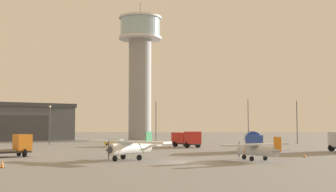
{
  "coord_description": "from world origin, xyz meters",
  "views": [
    {
      "loc": [
        0.48,
        -46.93,
        3.89
      ],
      "look_at": [
        -2.63,
        19.38,
        8.29
      ],
      "focal_mm": 47.2,
      "sensor_mm": 36.0,
      "label": 1
    }
  ],
  "objects_px": {
    "truck_fuel_tanker_blue": "(253,140)",
    "light_post_west": "(50,121)",
    "truck_box_red": "(186,138)",
    "traffic_cone_mid_apron": "(2,164)",
    "airplane_silver": "(258,149)",
    "truck_flatbed_orange": "(13,146)",
    "light_post_north": "(297,117)",
    "airplane_white": "(130,147)",
    "traffic_cone_near_left": "(305,155)",
    "control_tower": "(140,64)",
    "car_yellow": "(116,143)",
    "light_post_east": "(248,116)",
    "light_post_centre": "(156,117)"
  },
  "relations": [
    {
      "from": "airplane_silver",
      "to": "truck_box_red",
      "type": "height_order",
      "value": "truck_box_red"
    },
    {
      "from": "truck_fuel_tanker_blue",
      "to": "car_yellow",
      "type": "xyz_separation_m",
      "value": [
        -22.55,
        14.44,
        -0.92
      ]
    },
    {
      "from": "truck_flatbed_orange",
      "to": "light_post_north",
      "type": "height_order",
      "value": "light_post_north"
    },
    {
      "from": "airplane_white",
      "to": "traffic_cone_near_left",
      "type": "bearing_deg",
      "value": 134.43
    },
    {
      "from": "truck_fuel_tanker_blue",
      "to": "light_post_centre",
      "type": "relative_size",
      "value": 0.66
    },
    {
      "from": "airplane_white",
      "to": "traffic_cone_mid_apron",
      "type": "bearing_deg",
      "value": -16.14
    },
    {
      "from": "traffic_cone_mid_apron",
      "to": "light_post_east",
      "type": "bearing_deg",
      "value": 63.69
    },
    {
      "from": "light_post_centre",
      "to": "traffic_cone_mid_apron",
      "type": "bearing_deg",
      "value": -99.27
    },
    {
      "from": "truck_fuel_tanker_blue",
      "to": "light_post_west",
      "type": "relative_size",
      "value": 0.81
    },
    {
      "from": "truck_box_red",
      "to": "light_post_east",
      "type": "distance_m",
      "value": 27.58
    },
    {
      "from": "truck_flatbed_orange",
      "to": "truck_box_red",
      "type": "bearing_deg",
      "value": 8.93
    },
    {
      "from": "car_yellow",
      "to": "traffic_cone_near_left",
      "type": "relative_size",
      "value": 8.58
    },
    {
      "from": "light_post_west",
      "to": "traffic_cone_near_left",
      "type": "height_order",
      "value": "light_post_west"
    },
    {
      "from": "truck_box_red",
      "to": "traffic_cone_mid_apron",
      "type": "xyz_separation_m",
      "value": [
        -16.55,
        -38.75,
        -1.19
      ]
    },
    {
      "from": "control_tower",
      "to": "light_post_centre",
      "type": "xyz_separation_m",
      "value": [
        5.57,
        -17.22,
        -14.64
      ]
    },
    {
      "from": "truck_flatbed_orange",
      "to": "traffic_cone_near_left",
      "type": "height_order",
      "value": "truck_flatbed_orange"
    },
    {
      "from": "light_post_west",
      "to": "truck_fuel_tanker_blue",
      "type": "bearing_deg",
      "value": -31.16
    },
    {
      "from": "car_yellow",
      "to": "traffic_cone_mid_apron",
      "type": "bearing_deg",
      "value": -66.63
    },
    {
      "from": "truck_box_red",
      "to": "light_post_east",
      "type": "relative_size",
      "value": 0.73
    },
    {
      "from": "control_tower",
      "to": "traffic_cone_near_left",
      "type": "height_order",
      "value": "control_tower"
    },
    {
      "from": "light_post_west",
      "to": "traffic_cone_near_left",
      "type": "distance_m",
      "value": 54.13
    },
    {
      "from": "car_yellow",
      "to": "light_post_west",
      "type": "height_order",
      "value": "light_post_west"
    },
    {
      "from": "light_post_centre",
      "to": "traffic_cone_near_left",
      "type": "distance_m",
      "value": 49.91
    },
    {
      "from": "traffic_cone_near_left",
      "to": "truck_flatbed_orange",
      "type": "bearing_deg",
      "value": -178.75
    },
    {
      "from": "light_post_east",
      "to": "light_post_centre",
      "type": "relative_size",
      "value": 1.06
    },
    {
      "from": "truck_fuel_tanker_blue",
      "to": "car_yellow",
      "type": "relative_size",
      "value": 1.36
    },
    {
      "from": "truck_fuel_tanker_blue",
      "to": "light_post_north",
      "type": "relative_size",
      "value": 0.68
    },
    {
      "from": "car_yellow",
      "to": "airplane_white",
      "type": "bearing_deg",
      "value": -48.8
    },
    {
      "from": "truck_box_red",
      "to": "truck_flatbed_orange",
      "type": "height_order",
      "value": "truck_box_red"
    },
    {
      "from": "car_yellow",
      "to": "light_post_west",
      "type": "relative_size",
      "value": 0.59
    },
    {
      "from": "control_tower",
      "to": "light_post_north",
      "type": "bearing_deg",
      "value": -31.34
    },
    {
      "from": "control_tower",
      "to": "light_post_west",
      "type": "distance_m",
      "value": 35.66
    },
    {
      "from": "truck_box_red",
      "to": "airplane_white",
      "type": "bearing_deg",
      "value": -39.5
    },
    {
      "from": "light_post_west",
      "to": "light_post_east",
      "type": "xyz_separation_m",
      "value": [
        41.73,
        13.76,
        1.19
      ]
    },
    {
      "from": "light_post_west",
      "to": "traffic_cone_mid_apron",
      "type": "distance_m",
      "value": 49.71
    },
    {
      "from": "car_yellow",
      "to": "light_post_west",
      "type": "distance_m",
      "value": 17.54
    },
    {
      "from": "truck_box_red",
      "to": "traffic_cone_mid_apron",
      "type": "height_order",
      "value": "truck_box_red"
    },
    {
      "from": "light_post_east",
      "to": "light_post_centre",
      "type": "bearing_deg",
      "value": -172.65
    },
    {
      "from": "airplane_white",
      "to": "light_post_east",
      "type": "relative_size",
      "value": 0.97
    },
    {
      "from": "airplane_white",
      "to": "light_post_west",
      "type": "distance_m",
      "value": 44.31
    },
    {
      "from": "truck_fuel_tanker_blue",
      "to": "light_post_east",
      "type": "height_order",
      "value": "light_post_east"
    },
    {
      "from": "control_tower",
      "to": "airplane_white",
      "type": "xyz_separation_m",
      "value": [
        6.39,
        -66.85,
        -18.83
      ]
    },
    {
      "from": "truck_fuel_tanker_blue",
      "to": "traffic_cone_mid_apron",
      "type": "distance_m",
      "value": 36.82
    },
    {
      "from": "truck_box_red",
      "to": "traffic_cone_near_left",
      "type": "distance_m",
      "value": 28.25
    },
    {
      "from": "control_tower",
      "to": "car_yellow",
      "type": "height_order",
      "value": "control_tower"
    },
    {
      "from": "airplane_silver",
      "to": "truck_fuel_tanker_blue",
      "type": "height_order",
      "value": "truck_fuel_tanker_blue"
    },
    {
      "from": "light_post_west",
      "to": "light_post_north",
      "type": "distance_m",
      "value": 51.4
    },
    {
      "from": "control_tower",
      "to": "traffic_cone_near_left",
      "type": "relative_size",
      "value": 67.58
    },
    {
      "from": "truck_flatbed_orange",
      "to": "light_post_centre",
      "type": "xyz_separation_m",
      "value": [
        14.25,
        45.57,
        4.34
      ]
    },
    {
      "from": "control_tower",
      "to": "light_post_west",
      "type": "xyz_separation_m",
      "value": [
        -15.17,
        -28.28,
        -15.54
      ]
    }
  ]
}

